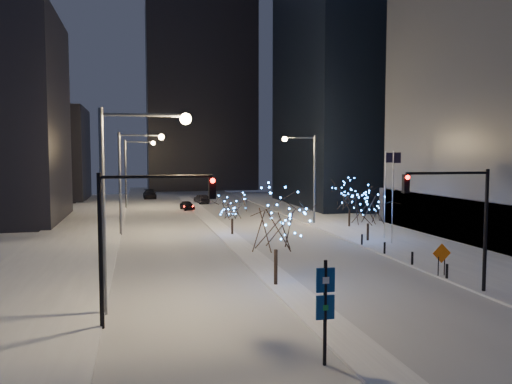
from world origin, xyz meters
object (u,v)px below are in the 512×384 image
object	(u,v)px
street_lamp_w_mid	(131,168)
street_lamp_w_far	(133,164)
traffic_signal_west	(136,222)
car_mid	(202,199)
traffic_signal_east	(462,210)
street_lamp_east	(307,167)
construction_sign	(442,256)
street_lamp_w_near	(125,181)
holiday_tree_plaza_near	(368,207)
car_near	(187,205)
car_far	(150,194)
holiday_tree_plaza_far	(350,195)
holiday_tree_median_near	(276,221)
holiday_tree_median_far	(232,207)
wayfinding_sign	(325,301)

from	to	relation	value
street_lamp_w_mid	street_lamp_w_far	world-z (taller)	same
traffic_signal_west	car_mid	world-z (taller)	traffic_signal_west
street_lamp_w_mid	car_mid	world-z (taller)	street_lamp_w_mid
street_lamp_w_far	traffic_signal_east	distance (m)	54.07
traffic_signal_west	street_lamp_east	bearing A→B (deg)	58.31
construction_sign	street_lamp_w_mid	bearing A→B (deg)	134.24
street_lamp_w_near	street_lamp_w_mid	size ratio (longest dim) A/B	1.00
street_lamp_w_near	street_lamp_east	distance (m)	33.85
holiday_tree_plaza_near	traffic_signal_east	bearing A→B (deg)	-99.16
car_near	holiday_tree_plaza_near	world-z (taller)	holiday_tree_plaza_near
street_lamp_w_near	car_far	distance (m)	66.72
car_near	holiday_tree_plaza_far	bearing A→B (deg)	-64.32
traffic_signal_west	traffic_signal_east	bearing A→B (deg)	3.29
street_lamp_w_near	car_far	world-z (taller)	street_lamp_w_near
traffic_signal_west	car_mid	distance (m)	58.24
street_lamp_w_far	construction_sign	xyz separation A→B (m)	(19.24, -47.27, -5.12)
car_far	street_lamp_w_far	bearing A→B (deg)	-100.80
holiday_tree_median_near	street_lamp_w_near	bearing A→B (deg)	-159.83
traffic_signal_west	holiday_tree_median_near	size ratio (longest dim) A/B	1.20
street_lamp_w_near	holiday_tree_plaza_near	size ratio (longest dim) A/B	2.08
traffic_signal_west	traffic_signal_east	size ratio (longest dim) A/B	1.00
street_lamp_w_near	car_near	bearing A→B (deg)	80.85
street_lamp_east	holiday_tree_plaza_far	size ratio (longest dim) A/B	1.91
traffic_signal_west	holiday_tree_median_far	size ratio (longest dim) A/B	1.76
car_near	street_lamp_east	bearing A→B (deg)	-66.87
street_lamp_w_far	holiday_tree_median_far	world-z (taller)	street_lamp_w_far
car_far	holiday_tree_median_far	world-z (taller)	holiday_tree_median_far
traffic_signal_east	wayfinding_sign	xyz separation A→B (m)	(-10.68, -7.00, -2.34)
street_lamp_w_near	street_lamp_east	xyz separation A→B (m)	(19.02, 28.00, -0.05)
car_mid	holiday_tree_median_far	xyz separation A→B (m)	(-1.19, -33.01, 2.08)
holiday_tree_median_far	street_lamp_w_mid	bearing A→B (deg)	163.45
street_lamp_east	car_near	distance (m)	22.33
construction_sign	wayfinding_sign	bearing A→B (deg)	-134.88
holiday_tree_plaza_far	construction_sign	world-z (taller)	holiday_tree_plaza_far
car_mid	wayfinding_sign	size ratio (longest dim) A/B	1.08
traffic_signal_east	car_far	distance (m)	69.22
car_near	wayfinding_sign	world-z (taller)	wayfinding_sign
traffic_signal_west	holiday_tree_median_far	xyz separation A→B (m)	(8.94, 24.20, -1.98)
holiday_tree_median_far	holiday_tree_plaza_far	distance (m)	13.43
car_near	holiday_tree_median_far	world-z (taller)	holiday_tree_median_far
holiday_tree_median_near	car_far	bearing A→B (deg)	95.17
car_far	traffic_signal_east	bearing A→B (deg)	-78.75
holiday_tree_median_far	holiday_tree_plaza_far	xyz separation A→B (m)	(13.21, 2.30, 0.72)
car_near	holiday_tree_plaza_far	size ratio (longest dim) A/B	0.72
street_lamp_w_mid	traffic_signal_east	distance (m)	31.60
street_lamp_w_near	holiday_tree_plaza_far	xyz separation A→B (m)	(22.65, 24.50, -3.00)
street_lamp_w_mid	street_lamp_w_near	bearing A→B (deg)	-90.00
car_near	holiday_tree_plaza_far	xyz separation A→B (m)	(15.21, -21.69, 2.86)
construction_sign	street_lamp_w_near	bearing A→B (deg)	-168.50
car_near	holiday_tree_plaza_near	size ratio (longest dim) A/B	0.78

